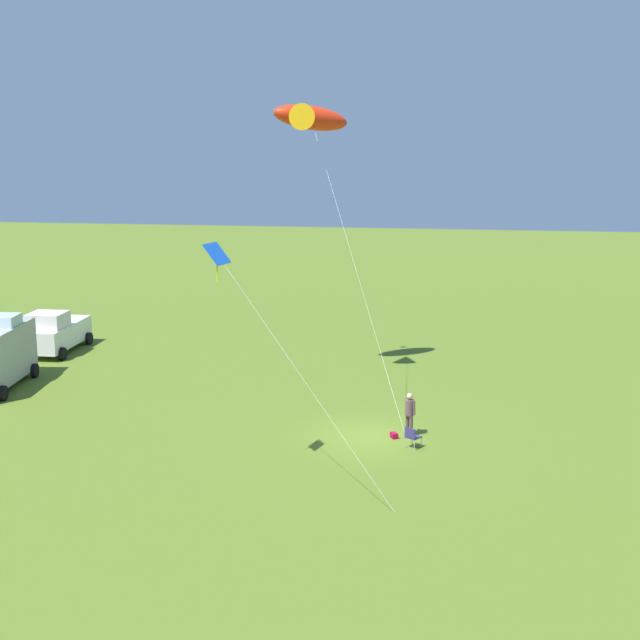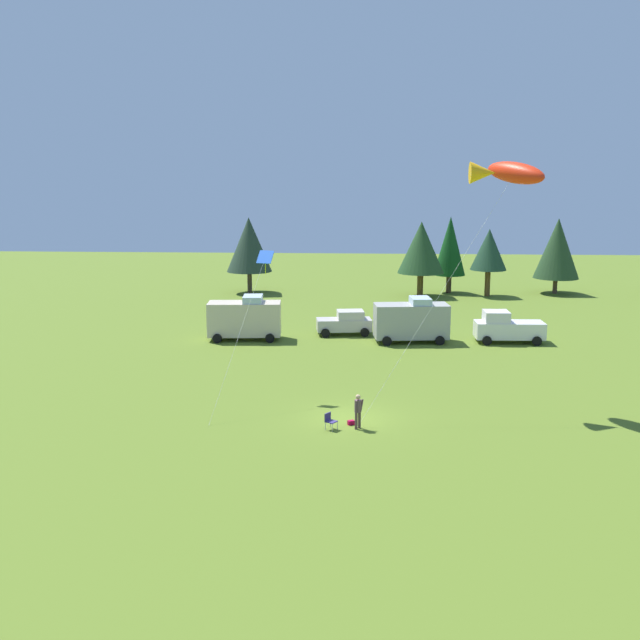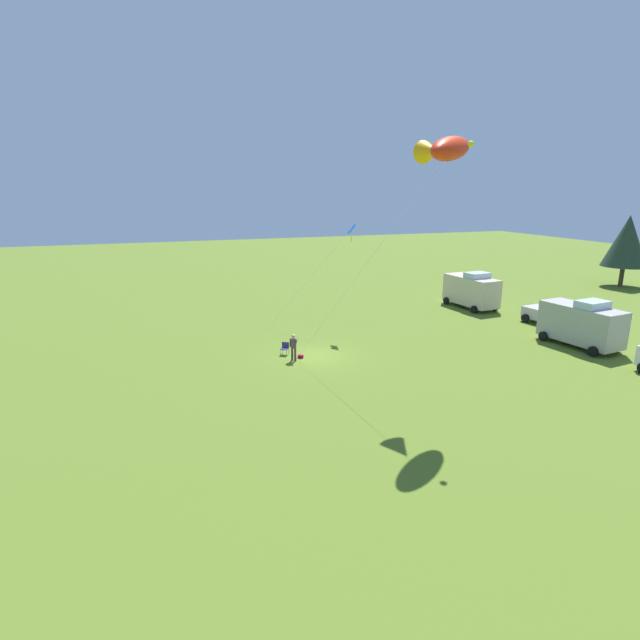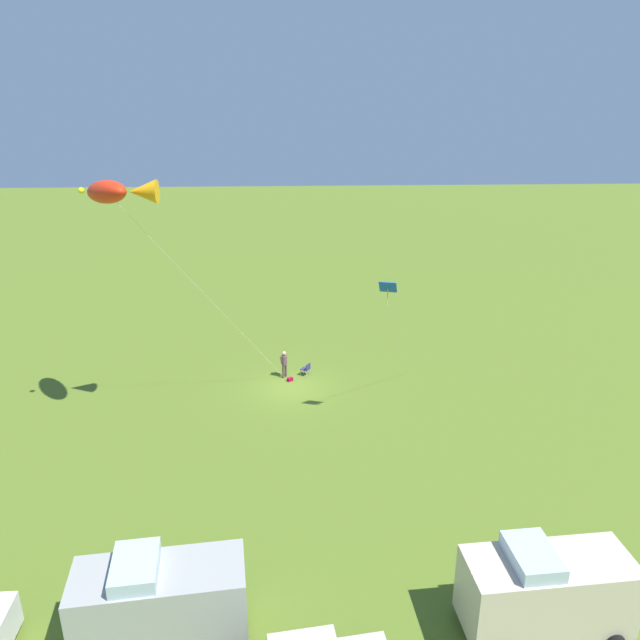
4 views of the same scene
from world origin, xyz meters
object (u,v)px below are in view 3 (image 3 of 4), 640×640
object	(u,v)px
folding_chair	(285,347)
kite_large_fish	(445,149)
person_kite_flyer	(294,345)
van_motorhome_grey	(581,323)
kite_diamond_blue	(349,232)
backpack_on_grass	(301,356)
van_camper_beige	(471,290)
car_silver_compact	(552,314)

from	to	relation	value
folding_chair	kite_large_fish	distance (m)	15.84
person_kite_flyer	van_motorhome_grey	world-z (taller)	van_motorhome_grey
kite_large_fish	kite_diamond_blue	world-z (taller)	kite_large_fish
backpack_on_grass	van_camper_beige	bearing A→B (deg)	113.56
person_kite_flyer	kite_large_fish	size ratio (longest dim) A/B	0.13
person_kite_flyer	backpack_on_grass	size ratio (longest dim) A/B	5.44
backpack_on_grass	van_motorhome_grey	bearing A→B (deg)	77.67
kite_diamond_blue	kite_large_fish	bearing A→B (deg)	-3.13
person_kite_flyer	van_camper_beige	distance (m)	21.44
van_camper_beige	kite_diamond_blue	xyz separation A→B (m)	(3.32, -13.66, 5.85)
car_silver_compact	van_camper_beige	bearing A→B (deg)	-171.48
car_silver_compact	backpack_on_grass	bearing A→B (deg)	-95.41
van_camper_beige	kite_diamond_blue	size ratio (longest dim) A/B	0.69
folding_chair	car_silver_compact	world-z (taller)	car_silver_compact
kite_large_fish	van_motorhome_grey	bearing A→B (deg)	105.10
person_kite_flyer	kite_large_fish	xyz separation A→B (m)	(7.64, 5.24, 11.32)
person_kite_flyer	car_silver_compact	xyz separation A→B (m)	(-1.15, 21.78, -0.07)
person_kite_flyer	van_camper_beige	size ratio (longest dim) A/B	0.31
person_kite_flyer	backpack_on_grass	xyz separation A→B (m)	(-0.34, 0.56, -0.91)
folding_chair	backpack_on_grass	size ratio (longest dim) A/B	2.56
folding_chair	kite_diamond_blue	size ratio (longest dim) A/B	0.10
folding_chair	van_camper_beige	size ratio (longest dim) A/B	0.15
backpack_on_grass	car_silver_compact	world-z (taller)	car_silver_compact
van_motorhome_grey	kite_diamond_blue	xyz separation A→B (m)	(-9.12, -13.55, 5.85)
backpack_on_grass	kite_diamond_blue	world-z (taller)	kite_diamond_blue
backpack_on_grass	car_silver_compact	xyz separation A→B (m)	(-0.81, 21.21, 0.84)
car_silver_compact	kite_large_fish	bearing A→B (deg)	-69.59
kite_diamond_blue	van_camper_beige	bearing A→B (deg)	103.68
folding_chair	person_kite_flyer	bearing A→B (deg)	41.09
car_silver_compact	person_kite_flyer	bearing A→B (deg)	-94.56
van_camper_beige	person_kite_flyer	bearing A→B (deg)	-70.31
van_motorhome_grey	person_kite_flyer	bearing A→B (deg)	-107.30
person_kite_flyer	kite_large_fish	bearing A→B (deg)	79.70
person_kite_flyer	folding_chair	world-z (taller)	person_kite_flyer
folding_chair	backpack_on_grass	world-z (taller)	folding_chair
backpack_on_grass	van_camper_beige	xyz separation A→B (m)	(-8.31, 19.05, 1.53)
folding_chair	van_motorhome_grey	xyz separation A→B (m)	(5.16, 19.67, 1.16)
folding_chair	backpack_on_grass	distance (m)	1.32
person_kite_flyer	kite_diamond_blue	xyz separation A→B (m)	(-5.32, 5.95, 6.47)
person_kite_flyer	van_camper_beige	xyz separation A→B (m)	(-8.65, 19.61, 0.62)
backpack_on_grass	kite_large_fish	xyz separation A→B (m)	(7.98, 4.68, 12.23)
van_camper_beige	kite_large_fish	size ratio (longest dim) A/B	0.42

